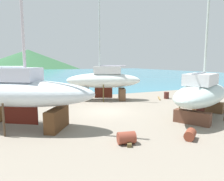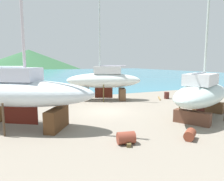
{
  "view_description": "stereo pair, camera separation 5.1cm",
  "coord_description": "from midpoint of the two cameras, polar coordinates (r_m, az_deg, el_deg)",
  "views": [
    {
      "loc": [
        -6.76,
        -16.22,
        4.24
      ],
      "look_at": [
        0.36,
        -0.47,
        1.88
      ],
      "focal_mm": 32.82,
      "sensor_mm": 36.0,
      "label": 1
    },
    {
      "loc": [
        -6.71,
        -16.24,
        4.24
      ],
      "look_at": [
        0.36,
        -0.47,
        1.88
      ],
      "focal_mm": 32.82,
      "sensor_mm": 36.0,
      "label": 2
    }
  ],
  "objects": [
    {
      "name": "headland_hill",
      "position": [
        205.98,
        -22.0,
        6.02
      ],
      "size": [
        170.54,
        170.54,
        32.33
      ],
      "primitive_type": "cone",
      "color": "#305F3A",
      "rests_on": "ground"
    },
    {
      "name": "sailboat_large_starboard",
      "position": [
        14.5,
        -24.53,
        -0.51
      ],
      "size": [
        10.07,
        7.91,
        15.97
      ],
      "rotation": [
        0.0,
        0.0,
        -0.57
      ],
      "color": "#52321B",
      "rests_on": "ground"
    },
    {
      "name": "barrel_tipped_center",
      "position": [
        11.05,
        4.06,
        -13.0
      ],
      "size": [
        1.04,
        0.82,
        0.65
      ],
      "primitive_type": "cylinder",
      "rotation": [
        1.57,
        0.0,
        4.5
      ],
      "color": "brown",
      "rests_on": "ground"
    },
    {
      "name": "barrel_by_slipway",
      "position": [
        25.1,
        15.03,
        -1.31
      ],
      "size": [
        0.76,
        0.76,
        0.79
      ],
      "primitive_type": "cylinder",
      "rotation": [
        0.0,
        0.0,
        2.75
      ],
      "color": "#52251F",
      "rests_on": "ground"
    },
    {
      "name": "ground_plane",
      "position": [
        16.17,
        1.37,
        -7.44
      ],
      "size": [
        42.61,
        42.61,
        0.0
      ],
      "primitive_type": "plane",
      "color": "gray"
    },
    {
      "name": "timber_plank_far",
      "position": [
        11.34,
        5.09,
        -13.73
      ],
      "size": [
        0.99,
        1.39,
        0.18
      ],
      "primitive_type": "cube",
      "rotation": [
        0.0,
        0.0,
        1.01
      ],
      "color": "brown",
      "rests_on": "ground"
    },
    {
      "name": "barrel_rust_near",
      "position": [
        12.41,
        20.99,
        -11.38
      ],
      "size": [
        1.06,
        0.98,
        0.55
      ],
      "primitive_type": "cylinder",
      "rotation": [
        1.57,
        0.0,
        2.2
      ],
      "color": "brown",
      "rests_on": "ground"
    },
    {
      "name": "sailboat_mid_port",
      "position": [
        23.28,
        -2.19,
        2.83
      ],
      "size": [
        8.72,
        5.52,
        13.49
      ],
      "rotation": [
        0.0,
        0.0,
        2.75
      ],
      "color": "brown",
      "rests_on": "ground"
    },
    {
      "name": "sea_water",
      "position": [
        80.44,
        -19.38,
        4.3
      ],
      "size": [
        146.65,
        110.64,
        0.01
      ],
      "primitive_type": "cube",
      "color": "teal",
      "rests_on": "ground"
    },
    {
      "name": "timber_plank_near",
      "position": [
        24.88,
        13.1,
        -2.12
      ],
      "size": [
        1.33,
        1.97,
        0.12
      ],
      "primitive_type": "cube",
      "rotation": [
        0.0,
        0.0,
        1.0
      ],
      "color": "olive",
      "rests_on": "ground"
    },
    {
      "name": "sailboat_small_center",
      "position": [
        17.25,
        23.78,
        -0.72
      ],
      "size": [
        9.35,
        6.9,
        13.84
      ],
      "rotation": [
        0.0,
        0.0,
        0.49
      ],
      "color": "brown",
      "rests_on": "ground"
    }
  ]
}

